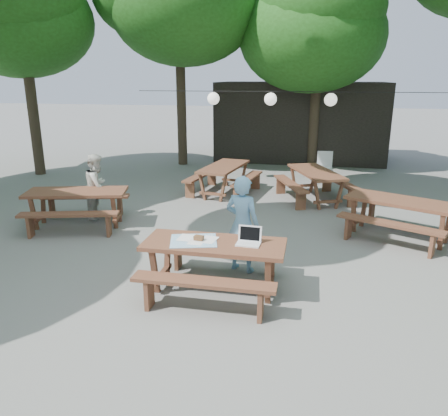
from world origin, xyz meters
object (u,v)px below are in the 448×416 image
second_person (98,186)px  picnic_table_nw (78,208)px  plastic_chair (324,174)px  main_picnic_table (214,266)px  woman (242,224)px

second_person → picnic_table_nw: bearing=157.3°
plastic_chair → picnic_table_nw: bearing=-137.2°
main_picnic_table → woman: size_ratio=1.29×
main_picnic_table → second_person: 4.34m
plastic_chair → main_picnic_table: bearing=-104.6°
picnic_table_nw → second_person: second_person is taller
woman → plastic_chair: 6.62m
main_picnic_table → picnic_table_nw: bearing=146.4°
woman → plastic_chair: woman is taller
main_picnic_table → second_person: size_ratio=1.41×
picnic_table_nw → woman: (3.69, -1.48, 0.39)m
main_picnic_table → second_person: second_person is taller
picnic_table_nw → second_person: bearing=59.5°
woman → second_person: (-3.52, 2.08, -0.07)m
picnic_table_nw → woman: 3.99m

